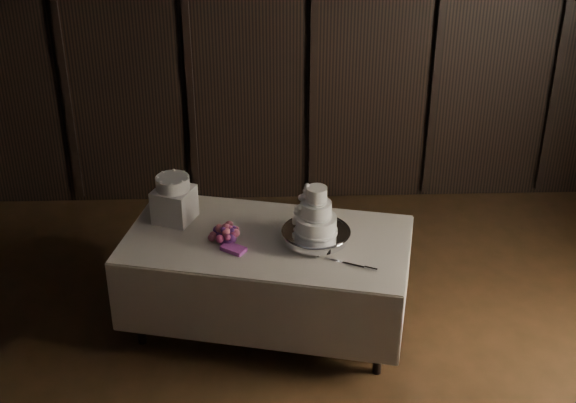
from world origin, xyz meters
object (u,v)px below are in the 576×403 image
Objects in this scene: wedding_cake at (313,215)px; small_cake at (173,183)px; bouquet at (226,234)px; box_pedestal at (174,204)px; cake_stand at (316,236)px; display_table at (267,278)px.

wedding_cake reaches higher than small_cake.
bouquet is 1.44× the size of box_pedestal.
bouquet is at bearing 177.62° from cake_stand.
wedding_cake is (-0.02, -0.01, 0.18)m from cake_stand.
small_cake is (-0.38, 0.32, 0.24)m from bouquet.
wedding_cake reaches higher than display_table.
small_cake is at bearing 160.79° from cake_stand.
small_cake reaches higher than bouquet.
wedding_cake is at bearing -20.39° from box_pedestal.
box_pedestal is at bearing 173.72° from wedding_cake.
small_cake is at bearing 0.00° from box_pedestal.
display_table is at bearing 8.05° from bouquet.
display_table is at bearing -23.24° from small_cake.
bouquet is 1.55× the size of small_cake.
small_cake reaches higher than display_table.
small_cake is (0.00, 0.00, 0.17)m from box_pedestal.
small_cake is at bearing 169.83° from display_table.
wedding_cake reaches higher than cake_stand.
box_pedestal is (-1.00, 0.35, 0.08)m from cake_stand.
display_table is 0.97m from small_cake.
cake_stand is 1.07m from box_pedestal.
small_cake is (-0.98, 0.36, 0.07)m from wedding_cake.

